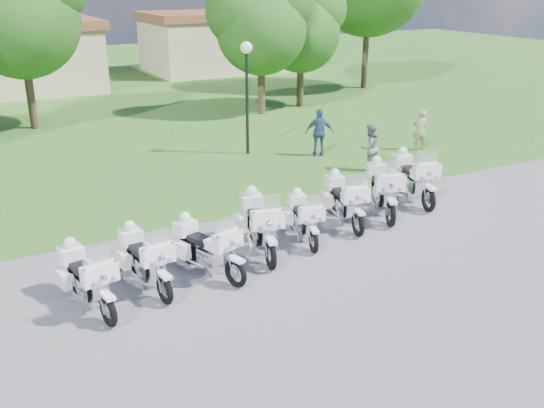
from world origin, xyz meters
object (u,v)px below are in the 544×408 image
motorcycle_6 (382,188)px  bystander_b (369,148)px  lamp_post (247,70)px  motorcycle_7 (413,176)px  motorcycle_1 (145,258)px  motorcycle_4 (304,217)px  bystander_c (319,133)px  motorcycle_5 (344,199)px  motorcycle_0 (86,277)px  bystander_a (420,130)px  motorcycle_3 (259,223)px  motorcycle_2 (206,246)px

motorcycle_6 → bystander_b: (2.09, 3.46, 0.08)m
motorcycle_6 → lamp_post: lamp_post is taller
motorcycle_7 → motorcycle_1: bearing=24.8°
motorcycle_4 → bystander_c: (4.49, 6.46, 0.30)m
motorcycle_6 → motorcycle_1: bearing=33.2°
lamp_post → bystander_b: (2.86, -3.90, -2.36)m
motorcycle_5 → bystander_b: bystander_b is taller
motorcycle_0 → motorcycle_4: 5.79m
lamp_post → motorcycle_7: bearing=-71.8°
lamp_post → bystander_a: size_ratio=2.62×
motorcycle_5 → motorcycle_7: size_ratio=0.93×
motorcycle_1 → motorcycle_3: 3.09m
motorcycle_7 → bystander_b: size_ratio=1.55×
motorcycle_2 → motorcycle_6: (5.94, 1.25, 0.08)m
lamp_post → motorcycle_0: bearing=-131.7°
motorcycle_2 → motorcycle_6: 6.07m
motorcycle_4 → lamp_post: lamp_post is taller
motorcycle_3 → bystander_c: bystander_c is taller
motorcycle_5 → motorcycle_7: motorcycle_7 is taller
motorcycle_0 → motorcycle_1: 1.36m
motorcycle_4 → bystander_b: bearing=-126.8°
motorcycle_1 → bystander_b: size_ratio=1.42×
motorcycle_1 → motorcycle_7: bearing=-176.4°
motorcycle_1 → motorcycle_5: motorcycle_5 is taller
motorcycle_3 → bystander_c: (5.84, 6.57, 0.17)m
motorcycle_2 → motorcycle_4: bearing=174.2°
motorcycle_7 → bystander_a: bearing=-118.3°
bystander_a → motorcycle_1: bearing=43.7°
motorcycle_3 → lamp_post: size_ratio=0.61×
bystander_b → motorcycle_1: bearing=20.0°
motorcycle_1 → bystander_a: bearing=-162.0°
motorcycle_3 → lamp_post: lamp_post is taller
bystander_a → bystander_b: size_ratio=0.97×
motorcycle_0 → bystander_a: size_ratio=1.45×
motorcycle_0 → bystander_b: bystander_b is taller
motorcycle_5 → motorcycle_7: (2.91, 0.59, 0.05)m
motorcycle_1 → bystander_a: (12.81, 5.90, 0.15)m
motorcycle_2 → bystander_b: bystander_b is taller
motorcycle_0 → bystander_b: (10.78, 4.98, 0.17)m
motorcycle_6 → bystander_b: 4.04m
motorcycle_3 → bystander_a: size_ratio=1.59×
motorcycle_4 → motorcycle_5: size_ratio=0.88×
motorcycle_3 → motorcycle_6: size_ratio=1.03×
motorcycle_2 → motorcycle_4: size_ratio=1.09×
motorcycle_1 → motorcycle_4: size_ratio=1.12×
bystander_a → bystander_c: size_ratio=0.89×
motorcycle_5 → motorcycle_6: (1.41, 0.15, 0.06)m
motorcycle_5 → bystander_a: (6.85, 4.86, 0.12)m
motorcycle_2 → motorcycle_5: size_ratio=0.95×
motorcycle_7 → bystander_a: size_ratio=1.59×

